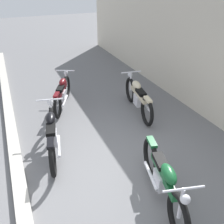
% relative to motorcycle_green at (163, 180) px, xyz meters
% --- Properties ---
extents(ground_plane, '(40.00, 40.00, 0.00)m').
position_rel_motorcycle_green_xyz_m(ground_plane, '(-1.02, -0.89, -0.45)').
color(ground_plane, slate).
extents(curb_strip, '(18.00, 0.24, 0.12)m').
position_rel_motorcycle_green_xyz_m(curb_strip, '(-1.02, -2.17, -0.39)').
color(curb_strip, '#B7B2A8').
rests_on(curb_strip, ground_plane).
extents(motorcycle_green, '(2.04, 0.73, 0.93)m').
position_rel_motorcycle_green_xyz_m(motorcycle_green, '(0.00, 0.00, 0.00)').
color(motorcycle_green, black).
rests_on(motorcycle_green, ground_plane).
extents(motorcycle_black, '(2.06, 0.68, 0.93)m').
position_rel_motorcycle_green_xyz_m(motorcycle_black, '(-2.03, -1.39, 0.00)').
color(motorcycle_black, black).
rests_on(motorcycle_black, ground_plane).
extents(motorcycle_cream, '(2.06, 0.60, 0.93)m').
position_rel_motorcycle_green_xyz_m(motorcycle_cream, '(-2.89, 1.09, -0.00)').
color(motorcycle_cream, black).
rests_on(motorcycle_cream, ground_plane).
extents(motorcycle_maroon, '(1.77, 0.96, 0.86)m').
position_rel_motorcycle_green_xyz_m(motorcycle_maroon, '(-4.01, -0.70, -0.03)').
color(motorcycle_maroon, black).
rests_on(motorcycle_maroon, ground_plane).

